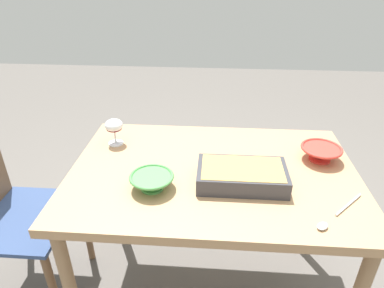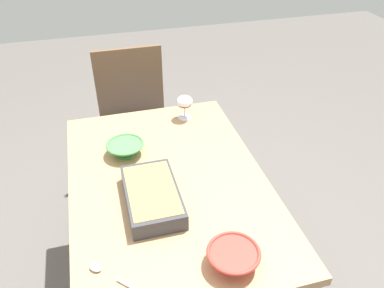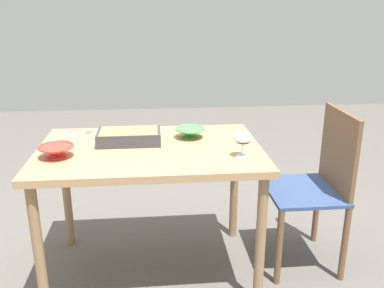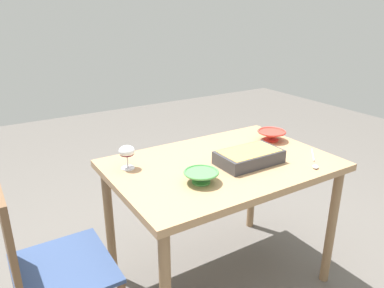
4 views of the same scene
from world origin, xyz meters
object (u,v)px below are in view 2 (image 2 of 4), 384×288
Objects in this scene: serving_spoon at (112,276)px; small_bowl at (125,148)px; mixing_bowl at (233,257)px; dining_table at (169,196)px; chair at (134,117)px; casserole_dish at (152,195)px; wine_glass at (185,103)px.

small_bowl is at bearing 168.72° from serving_spoon.
serving_spoon is at bearing -11.28° from small_bowl.
mixing_bowl is 1.03× the size of small_bowl.
mixing_bowl reaches higher than dining_table.
mixing_bowl is (0.46, 0.11, 0.12)m from dining_table.
dining_table is at bearing 146.31° from serving_spoon.
dining_table is 0.29m from small_bowl.
chair is at bearing -178.65° from dining_table.
mixing_bowl is (0.35, 0.20, -0.00)m from casserole_dish.
chair is 2.73× the size of casserole_dish.
casserole_dish is at bearing -37.78° from dining_table.
casserole_dish is at bearing 9.78° from small_bowl.
serving_spoon is at bearing -97.59° from mixing_bowl.
wine_glass is at bearing 175.37° from mixing_bowl.
mixing_bowl is (1.40, 0.13, 0.28)m from chair.
wine_glass is 0.59× the size of serving_spoon.
chair reaches higher than mixing_bowl.
casserole_dish is at bearing -3.41° from chair.
chair is 5.54× the size of small_bowl.
dining_table is 1.26× the size of chair.
wine_glass is 0.37× the size of casserole_dish.
casserole_dish is (1.06, -0.06, 0.29)m from chair.
dining_table is 0.96m from chair.
chair is 0.63m from wine_glass.
serving_spoon is (0.40, -0.27, 0.09)m from dining_table.
wine_glass is at bearing 157.87° from dining_table.
chair is 1.10m from casserole_dish.
mixing_bowl is 0.73m from small_bowl.
serving_spoon is at bearing -33.69° from dining_table.
serving_spoon is at bearing -32.04° from casserole_dish.
mixing_bowl reaches higher than serving_spoon.
wine_glass is 0.92m from mixing_bowl.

